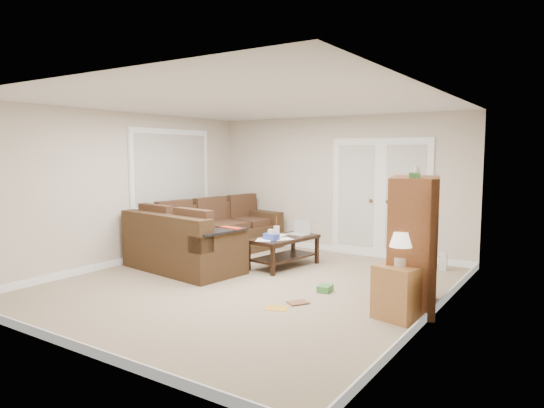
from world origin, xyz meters
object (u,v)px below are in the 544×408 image
Objects in this scene: coffee_table at (285,250)px; side_cabinet at (400,287)px; tv_armoire at (413,242)px; sectional_sofa at (205,239)px.

side_cabinet is at bearing -22.08° from coffee_table.
tv_armoire is at bearing 103.44° from side_cabinet.
sectional_sofa is at bearing -158.36° from coffee_table.
side_cabinet is at bearing -104.20° from tv_armoire.
coffee_table is 0.76× the size of tv_armoire.
sectional_sofa is 3.91m from side_cabinet.
coffee_table is 2.59m from tv_armoire.
side_cabinet is (0.00, -0.46, -0.44)m from tv_armoire.
tv_armoire is (3.77, -0.59, 0.43)m from sectional_sofa.
coffee_table is 1.30× the size of side_cabinet.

